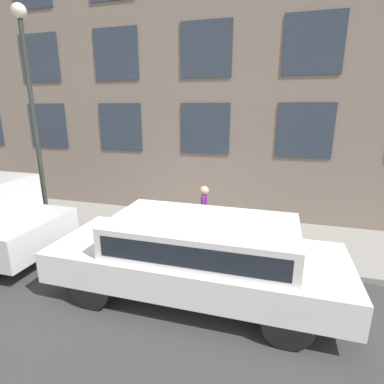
% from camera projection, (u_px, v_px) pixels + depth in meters
% --- Properties ---
extents(ground_plane, '(80.00, 80.00, 0.00)m').
position_uv_depth(ground_plane, '(176.00, 257.00, 7.19)').
color(ground_plane, '#38383A').
extents(sidewalk, '(2.80, 60.00, 0.13)m').
position_uv_depth(sidewalk, '(192.00, 232.00, 8.47)').
color(sidewalk, gray).
rests_on(sidewalk, ground_plane).
extents(building_facade, '(0.33, 40.00, 10.15)m').
position_uv_depth(building_facade, '(207.00, 49.00, 8.54)').
color(building_facade, gray).
rests_on(building_facade, ground_plane).
extents(fire_hydrant, '(0.37, 0.48, 0.76)m').
position_uv_depth(fire_hydrant, '(180.00, 227.00, 7.68)').
color(fire_hydrant, red).
rests_on(fire_hydrant, sidewalk).
extents(person, '(0.35, 0.23, 1.44)m').
position_uv_depth(person, '(204.00, 208.00, 7.63)').
color(person, '#232328').
rests_on(person, sidewalk).
extents(parked_truck_white_near, '(2.00, 5.37, 1.52)m').
position_uv_depth(parked_truck_white_near, '(198.00, 251.00, 5.51)').
color(parked_truck_white_near, black).
rests_on(parked_truck_white_near, ground_plane).
extents(street_lamp, '(0.36, 0.36, 5.81)m').
position_uv_depth(street_lamp, '(31.00, 98.00, 7.92)').
color(street_lamp, '#2D332D').
rests_on(street_lamp, sidewalk).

